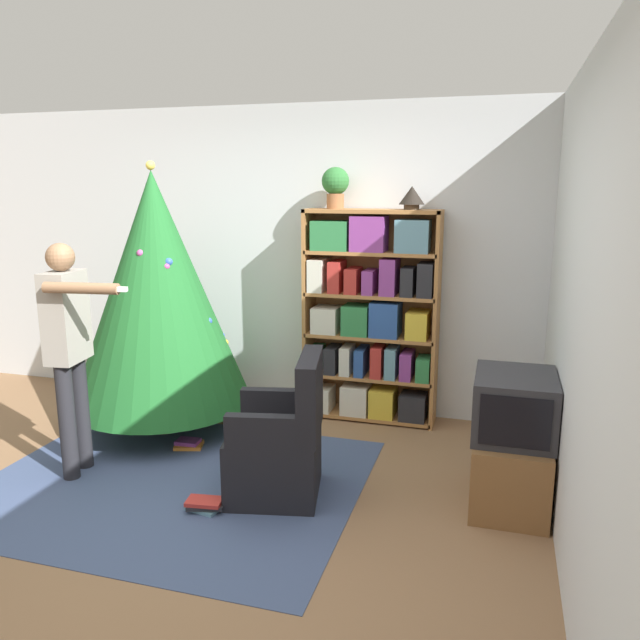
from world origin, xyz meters
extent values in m
plane|color=#846042|center=(0.00, 0.00, 0.00)|extent=(14.00, 14.00, 0.00)
cube|color=silver|center=(0.00, 2.17, 1.30)|extent=(8.00, 0.10, 2.60)
cube|color=silver|center=(1.97, 0.00, 1.30)|extent=(0.10, 8.00, 2.60)
cube|color=#3D4C70|center=(-0.47, 0.42, 0.00)|extent=(2.47, 2.04, 0.01)
cube|color=#A8703D|center=(0.01, 1.95, 0.88)|extent=(0.03, 0.30, 1.75)
cube|color=#A8703D|center=(1.07, 1.95, 0.88)|extent=(0.03, 0.30, 1.75)
cube|color=#A8703D|center=(0.54, 1.95, 1.74)|extent=(1.10, 0.30, 0.03)
cube|color=#A8703D|center=(0.54, 2.10, 0.88)|extent=(1.10, 0.01, 1.75)
cube|color=#A8703D|center=(0.54, 1.95, 0.03)|extent=(1.07, 0.30, 0.03)
cube|color=beige|center=(0.13, 1.92, 0.15)|extent=(0.18, 0.24, 0.20)
cube|color=beige|center=(0.43, 1.93, 0.17)|extent=(0.23, 0.26, 0.25)
cube|color=gold|center=(0.66, 1.93, 0.16)|extent=(0.20, 0.27, 0.24)
cube|color=#232328|center=(0.92, 1.91, 0.15)|extent=(0.21, 0.22, 0.22)
cube|color=#A8703D|center=(0.54, 1.95, 0.37)|extent=(1.07, 0.30, 0.03)
cube|color=#2D7A42|center=(0.08, 1.93, 0.49)|extent=(0.10, 0.26, 0.21)
cube|color=#232328|center=(0.23, 1.92, 0.50)|extent=(0.10, 0.25, 0.22)
cube|color=beige|center=(0.35, 1.92, 0.51)|extent=(0.09, 0.23, 0.24)
cube|color=#284C93|center=(0.47, 1.94, 0.50)|extent=(0.08, 0.27, 0.22)
cube|color=#B22D28|center=(0.62, 1.91, 0.52)|extent=(0.09, 0.22, 0.26)
cube|color=#5B899E|center=(0.73, 1.92, 0.52)|extent=(0.09, 0.24, 0.25)
cube|color=#843889|center=(0.86, 1.93, 0.50)|extent=(0.09, 0.26, 0.22)
cube|color=#2D7A42|center=(0.99, 1.91, 0.48)|extent=(0.11, 0.22, 0.19)
cube|color=#A8703D|center=(0.54, 1.95, 0.72)|extent=(1.07, 0.30, 0.03)
cube|color=beige|center=(0.17, 1.92, 0.84)|extent=(0.21, 0.25, 0.21)
cube|color=#2D7A42|center=(0.43, 1.92, 0.85)|extent=(0.22, 0.24, 0.24)
cube|color=#284C93|center=(0.67, 1.94, 0.87)|extent=(0.23, 0.28, 0.28)
cube|color=gold|center=(0.93, 1.94, 0.84)|extent=(0.17, 0.28, 0.22)
cube|color=#A8703D|center=(0.54, 1.95, 1.06)|extent=(1.07, 0.30, 0.03)
cube|color=beige|center=(0.10, 1.93, 1.21)|extent=(0.13, 0.25, 0.27)
cube|color=#B22D28|center=(0.26, 1.93, 1.21)|extent=(0.10, 0.27, 0.26)
cube|color=#B22D28|center=(0.40, 1.92, 1.18)|extent=(0.10, 0.25, 0.20)
cube|color=#843889|center=(0.53, 1.93, 1.17)|extent=(0.09, 0.26, 0.19)
cube|color=#843889|center=(0.69, 1.94, 1.22)|extent=(0.13, 0.27, 0.29)
cube|color=#232328|center=(0.85, 1.91, 1.19)|extent=(0.10, 0.23, 0.23)
cube|color=#232328|center=(0.99, 1.91, 1.21)|extent=(0.12, 0.23, 0.27)
cube|color=#A8703D|center=(0.54, 1.95, 1.41)|extent=(1.07, 0.30, 0.03)
cube|color=#2D7A42|center=(0.21, 1.91, 1.54)|extent=(0.30, 0.23, 0.24)
cube|color=#843889|center=(0.52, 1.92, 1.56)|extent=(0.27, 0.24, 0.28)
cube|color=#5B899E|center=(0.87, 1.91, 1.55)|extent=(0.26, 0.22, 0.26)
cube|color=brown|center=(1.67, 0.77, 0.22)|extent=(0.45, 0.71, 0.45)
cube|color=#28282D|center=(1.67, 0.77, 0.64)|extent=(0.47, 0.57, 0.38)
cube|color=black|center=(1.67, 0.48, 0.64)|extent=(0.39, 0.01, 0.30)
cube|color=white|center=(1.54, 0.56, 0.46)|extent=(0.04, 0.12, 0.02)
cylinder|color=#4C3323|center=(-1.02, 1.28, 0.05)|extent=(0.36, 0.36, 0.10)
cylinder|color=brown|center=(-1.02, 1.28, 0.16)|extent=(0.08, 0.08, 0.12)
cone|color=#1E6028|center=(-1.02, 1.28, 1.14)|extent=(1.42, 1.42, 1.83)
sphere|color=#335BB2|center=(-0.61, 1.53, 0.74)|extent=(0.06, 0.06, 0.06)
sphere|color=silver|center=(-1.34, 1.44, 1.09)|extent=(0.05, 0.05, 0.05)
sphere|color=gold|center=(-0.59, 1.54, 0.68)|extent=(0.07, 0.07, 0.07)
sphere|color=#335BB2|center=(-0.83, 1.13, 1.38)|extent=(0.06, 0.06, 0.06)
sphere|color=#335BB2|center=(-1.42, 1.40, 0.91)|extent=(0.07, 0.07, 0.07)
sphere|color=#B74C93|center=(-0.83, 1.11, 1.35)|extent=(0.05, 0.05, 0.05)
sphere|color=#B74C93|center=(-1.01, 1.06, 1.45)|extent=(0.05, 0.05, 0.05)
sphere|color=#335BB2|center=(-0.60, 1.30, 0.91)|extent=(0.06, 0.06, 0.06)
sphere|color=#E5CC4C|center=(-1.02, 1.28, 2.08)|extent=(0.07, 0.07, 0.07)
cube|color=black|center=(0.23, 0.47, 0.21)|extent=(0.66, 0.66, 0.42)
cube|color=black|center=(0.46, 0.52, 0.67)|extent=(0.23, 0.57, 0.50)
cube|color=black|center=(0.19, 0.71, 0.52)|extent=(0.51, 0.18, 0.20)
cube|color=black|center=(0.28, 0.24, 0.52)|extent=(0.51, 0.18, 0.20)
cylinder|color=#232328|center=(-1.18, 0.47, 0.40)|extent=(0.11, 0.11, 0.80)
cylinder|color=#232328|center=(-1.16, 0.29, 0.40)|extent=(0.11, 0.11, 0.80)
cube|color=gray|center=(-1.17, 0.38, 1.10)|extent=(0.22, 0.34, 0.60)
cylinder|color=#8C6647|center=(-1.20, 0.58, 1.07)|extent=(0.07, 0.07, 0.48)
cylinder|color=#8C6647|center=(-0.90, 0.21, 1.32)|extent=(0.49, 0.14, 0.07)
cube|color=white|center=(-0.67, 0.25, 1.32)|extent=(0.11, 0.05, 0.03)
sphere|color=#8C6647|center=(-1.17, 0.38, 1.49)|extent=(0.18, 0.18, 0.18)
cylinder|color=#935B38|center=(0.23, 1.95, 1.81)|extent=(0.14, 0.14, 0.12)
sphere|color=#2D7033|center=(0.23, 1.95, 1.97)|extent=(0.22, 0.22, 0.22)
cylinder|color=#473828|center=(0.85, 1.95, 1.77)|extent=(0.12, 0.12, 0.04)
cone|color=black|center=(0.85, 1.95, 1.86)|extent=(0.20, 0.20, 0.14)
cube|color=orange|center=(-0.64, 0.96, 0.02)|extent=(0.24, 0.21, 0.03)
cube|color=#843889|center=(-0.65, 0.96, 0.04)|extent=(0.18, 0.13, 0.03)
cube|color=#5B899E|center=(-0.11, 0.15, 0.01)|extent=(0.22, 0.17, 0.03)
cube|color=#232328|center=(-0.09, 0.15, 0.04)|extent=(0.25, 0.19, 0.03)
cube|color=#B22D28|center=(-0.10, 0.14, 0.06)|extent=(0.23, 0.16, 0.02)
camera|label=1|loc=(1.55, -2.98, 1.94)|focal=35.00mm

